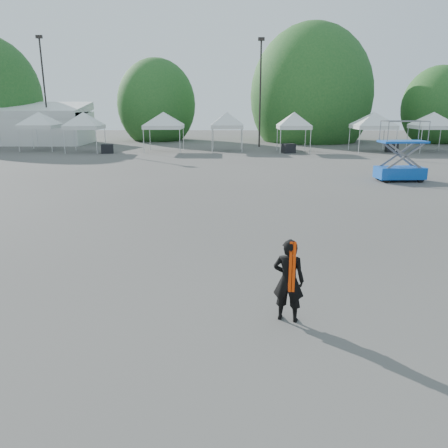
{
  "coord_description": "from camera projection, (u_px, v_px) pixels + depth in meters",
  "views": [
    {
      "loc": [
        0.04,
        -10.49,
        3.93
      ],
      "look_at": [
        -0.05,
        -0.9,
        1.3
      ],
      "focal_mm": 35.0,
      "sensor_mm": 36.0,
      "label": 1
    }
  ],
  "objects": [
    {
      "name": "ground",
      "position": [
        226.0,
        264.0,
        11.16
      ],
      "size": [
        120.0,
        120.0,
        0.0
      ],
      "primitive_type": "plane",
      "color": "#474442",
      "rests_on": "ground"
    },
    {
      "name": "marquee",
      "position": [
        13.0,
        124.0,
        44.6
      ],
      "size": [
        15.0,
        6.25,
        4.23
      ],
      "color": "silver",
      "rests_on": "ground"
    },
    {
      "name": "light_pole_west",
      "position": [
        44.0,
        85.0,
        42.59
      ],
      "size": [
        0.6,
        0.25,
        10.3
      ],
      "color": "black",
      "rests_on": "ground"
    },
    {
      "name": "light_pole_east",
      "position": [
        260.0,
        87.0,
        40.53
      ],
      "size": [
        0.6,
        0.25,
        9.8
      ],
      "color": "black",
      "rests_on": "ground"
    },
    {
      "name": "tree_mid_w",
      "position": [
        157.0,
        105.0,
        48.77
      ],
      "size": [
        4.16,
        4.16,
        6.33
      ],
      "color": "#382314",
      "rests_on": "ground"
    },
    {
      "name": "tree_mid_e",
      "position": [
        311.0,
        96.0,
        47.4
      ],
      "size": [
        5.12,
        5.12,
        7.79
      ],
      "color": "#382314",
      "rests_on": "ground"
    },
    {
      "name": "tree_far_e",
      "position": [
        438.0,
        108.0,
        45.67
      ],
      "size": [
        3.84,
        3.84,
        5.84
      ],
      "color": "#382314",
      "rests_on": "ground"
    },
    {
      "name": "tent_b",
      "position": [
        39.0,
        115.0,
        37.93
      ],
      "size": [
        4.26,
        4.26,
        3.88
      ],
      "color": "silver",
      "rests_on": "ground"
    },
    {
      "name": "tent_c",
      "position": [
        83.0,
        115.0,
        36.52
      ],
      "size": [
        4.04,
        4.04,
        3.88
      ],
      "color": "silver",
      "rests_on": "ground"
    },
    {
      "name": "tent_d",
      "position": [
        163.0,
        115.0,
        37.08
      ],
      "size": [
        4.54,
        4.54,
        3.88
      ],
      "color": "silver",
      "rests_on": "ground"
    },
    {
      "name": "tent_e",
      "position": [
        227.0,
        115.0,
        37.57
      ],
      "size": [
        3.88,
        3.88,
        3.88
      ],
      "color": "silver",
      "rests_on": "ground"
    },
    {
      "name": "tent_f",
      "position": [
        294.0,
        115.0,
        36.61
      ],
      "size": [
        3.79,
        3.79,
        3.88
      ],
      "color": "silver",
      "rests_on": "ground"
    },
    {
      "name": "tent_g",
      "position": [
        374.0,
        115.0,
        36.98
      ],
      "size": [
        4.62,
        4.62,
        3.88
      ],
      "color": "silver",
      "rests_on": "ground"
    },
    {
      "name": "tent_h",
      "position": [
        434.0,
        115.0,
        36.86
      ],
      "size": [
        4.38,
        4.38,
        3.88
      ],
      "color": "silver",
      "rests_on": "ground"
    },
    {
      "name": "man",
      "position": [
        289.0,
        280.0,
        8.05
      ],
      "size": [
        0.67,
        0.54,
        1.59
      ],
      "rotation": [
        0.0,
        0.0,
        2.84
      ],
      "color": "black",
      "rests_on": "ground"
    },
    {
      "name": "scissor_lift",
      "position": [
        402.0,
        151.0,
        22.77
      ],
      "size": [
        2.5,
        1.38,
        3.13
      ],
      "rotation": [
        0.0,
        0.0,
        0.07
      ],
      "color": "#0B2B9A",
      "rests_on": "ground"
    },
    {
      "name": "crate_west",
      "position": [
        107.0,
        149.0,
        36.31
      ],
      "size": [
        1.08,
        0.92,
        0.74
      ],
      "primitive_type": "cube",
      "rotation": [
        0.0,
        0.0,
        0.2
      ],
      "color": "black",
      "rests_on": "ground"
    },
    {
      "name": "crate_mid",
      "position": [
        289.0,
        148.0,
        36.53
      ],
      "size": [
        1.2,
        1.07,
        0.77
      ],
      "primitive_type": "cube",
      "rotation": [
        0.0,
        0.0,
        0.35
      ],
      "color": "black",
      "rests_on": "ground"
    },
    {
      "name": "crate_east",
      "position": [
        392.0,
        148.0,
        37.22
      ],
      "size": [
        0.95,
        0.75,
        0.73
      ],
      "primitive_type": "cube",
      "rotation": [
        0.0,
        0.0,
        -0.03
      ],
      "color": "black",
      "rests_on": "ground"
    }
  ]
}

